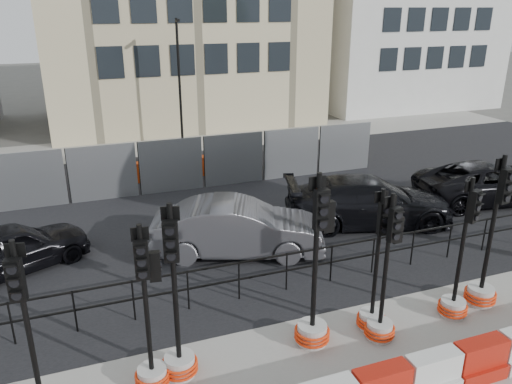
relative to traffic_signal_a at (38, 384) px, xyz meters
name	(u,v)px	position (x,y,z in m)	size (l,w,h in m)	color
ground	(308,317)	(5.40, 1.03, -0.67)	(120.00, 120.00, 0.00)	#51514C
road	(219,206)	(5.40, 8.03, -0.66)	(40.00, 14.00, 0.03)	black
sidewalk_far	(169,143)	(5.40, 17.03, -0.66)	(40.00, 4.00, 0.02)	gray
kerb_railing	(287,265)	(5.40, 2.23, 0.01)	(18.00, 0.04, 1.00)	black
heras_fencing	(187,166)	(4.92, 10.74, 0.04)	(14.33, 1.72, 2.00)	gray
lamp_post_far	(179,81)	(5.90, 16.01, 2.55)	(0.12, 0.56, 6.00)	black
traffic_signal_a	(38,384)	(0.00, 0.00, 0.00)	(0.64, 0.64, 3.27)	silver
traffic_signal_b	(151,351)	(1.85, 0.07, 0.09)	(0.63, 0.63, 3.21)	silver
traffic_signal_c	(178,343)	(2.36, 0.18, 0.04)	(0.68, 0.68, 3.45)	silver
traffic_signal_d	(314,306)	(5.10, 0.18, 0.20)	(0.72, 0.72, 3.67)	silver
traffic_signal_e	(373,302)	(6.50, 0.20, -0.02)	(0.63, 0.63, 3.18)	silver
traffic_signal_f	(383,307)	(6.48, -0.15, 0.09)	(0.63, 0.63, 3.21)	silver
traffic_signal_g	(456,289)	(8.45, -0.02, 0.00)	(0.64, 0.64, 3.25)	silver
traffic_signal_h	(484,276)	(9.37, 0.14, 0.07)	(0.71, 0.71, 3.59)	silver
car_a	(12,248)	(-0.82, 5.57, -0.03)	(4.10, 2.97, 1.30)	black
car_b	(238,228)	(4.93, 4.49, 0.09)	(4.93, 3.08, 1.53)	#4A4A4F
car_c	(369,201)	(9.42, 5.00, 0.09)	(5.63, 3.49, 1.52)	black
car_d	(488,182)	(14.40, 5.24, 0.02)	(5.29, 2.99, 1.40)	black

